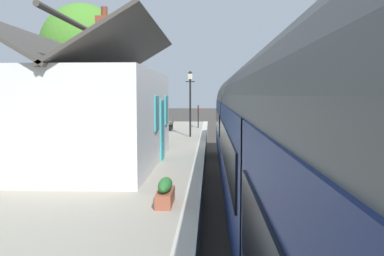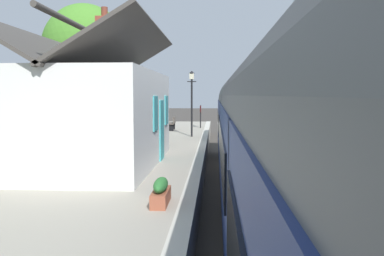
{
  "view_description": "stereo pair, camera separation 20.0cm",
  "coord_description": "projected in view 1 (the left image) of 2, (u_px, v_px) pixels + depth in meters",
  "views": [
    {
      "loc": [
        -18.27,
        0.8,
        3.26
      ],
      "look_at": [
        -2.83,
        1.5,
        1.98
      ],
      "focal_mm": 37.35,
      "sensor_mm": 36.0,
      "label": 1
    },
    {
      "loc": [
        -18.26,
        0.6,
        3.26
      ],
      "look_at": [
        -2.83,
        1.5,
        1.98
      ],
      "focal_mm": 37.35,
      "sensor_mm": 36.0,
      "label": 2
    }
  ],
  "objects": [
    {
      "name": "ground_plane",
      "position": [
        227.0,
        166.0,
        18.43
      ],
      "size": [
        160.0,
        160.0,
        0.0
      ],
      "primitive_type": "plane",
      "color": "#423D38"
    },
    {
      "name": "platform",
      "position": [
        148.0,
        155.0,
        18.55
      ],
      "size": [
        32.0,
        5.39,
        0.98
      ],
      "primitive_type": "cube",
      "color": "#A39B8C",
      "rests_on": "ground"
    },
    {
      "name": "platform_edge_coping",
      "position": [
        202.0,
        144.0,
        18.4
      ],
      "size": [
        32.0,
        0.36,
        0.02
      ],
      "primitive_type": "cube",
      "color": "beige",
      "rests_on": "platform"
    },
    {
      "name": "rail_near",
      "position": [
        262.0,
        165.0,
        18.35
      ],
      "size": [
        52.0,
        0.08,
        0.14
      ],
      "primitive_type": "cube",
      "color": "gray",
      "rests_on": "ground"
    },
    {
      "name": "rail_far",
      "position": [
        231.0,
        164.0,
        18.41
      ],
      "size": [
        52.0,
        0.08,
        0.14
      ],
      "primitive_type": "cube",
      "color": "gray",
      "rests_on": "ground"
    },
    {
      "name": "train",
      "position": [
        285.0,
        142.0,
        8.96
      ],
      "size": [
        27.03,
        2.73,
        4.32
      ],
      "color": "black",
      "rests_on": "ground"
    },
    {
      "name": "station_building",
      "position": [
        90.0,
        115.0,
        12.97
      ],
      "size": [
        7.64,
        4.67,
        5.52
      ],
      "color": "white",
      "rests_on": "platform"
    },
    {
      "name": "bench_mid_platform",
      "position": [
        155.0,
        134.0,
        18.55
      ],
      "size": [
        1.4,
        0.45,
        0.88
      ],
      "color": "brown",
      "rests_on": "platform"
    },
    {
      "name": "bench_near_building",
      "position": [
        170.0,
        123.0,
        25.79
      ],
      "size": [
        1.41,
        0.46,
        0.88
      ],
      "color": "brown",
      "rests_on": "platform"
    },
    {
      "name": "planter_edge_near",
      "position": [
        136.0,
        123.0,
        26.73
      ],
      "size": [
        0.55,
        0.55,
        0.82
      ],
      "color": "gray",
      "rests_on": "platform"
    },
    {
      "name": "planter_corner_building",
      "position": [
        156.0,
        125.0,
        24.82
      ],
      "size": [
        0.51,
        0.51,
        0.82
      ],
      "color": "teal",
      "rests_on": "platform"
    },
    {
      "name": "planter_bench_right",
      "position": [
        165.0,
        192.0,
        8.33
      ],
      "size": [
        1.01,
        0.32,
        0.55
      ],
      "color": "#9E5138",
      "rests_on": "platform"
    },
    {
      "name": "lamp_post_platform",
      "position": [
        190.0,
        91.0,
        21.7
      ],
      "size": [
        0.32,
        0.5,
        3.59
      ],
      "color": "black",
      "rests_on": "platform"
    },
    {
      "name": "station_sign_board",
      "position": [
        198.0,
        111.0,
        27.85
      ],
      "size": [
        0.96,
        0.06,
        1.57
      ],
      "color": "black",
      "rests_on": "platform"
    },
    {
      "name": "tree_distant",
      "position": [
        83.0,
        50.0,
        24.47
      ],
      "size": [
        4.94,
        5.24,
        8.81
      ],
      "color": "#4C3828",
      "rests_on": "ground"
    }
  ]
}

